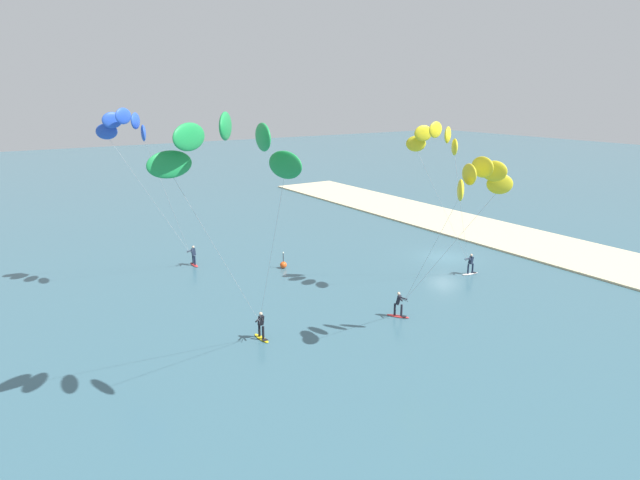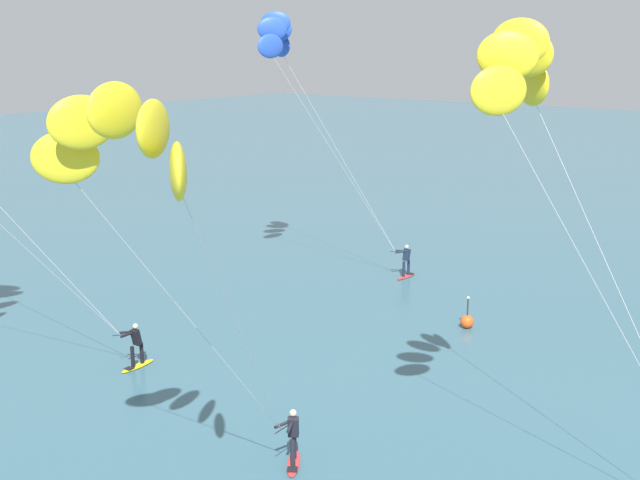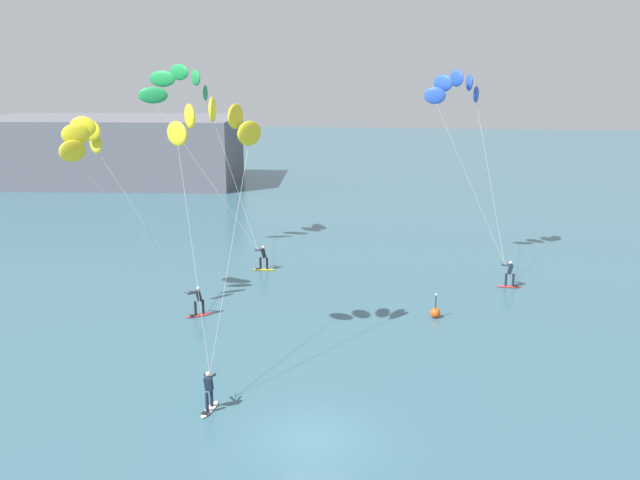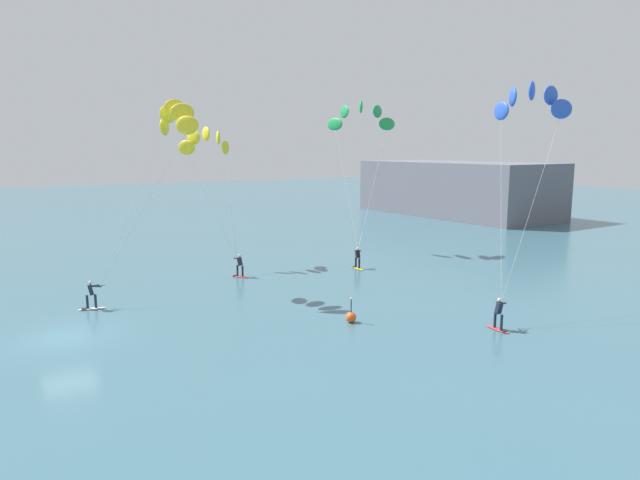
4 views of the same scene
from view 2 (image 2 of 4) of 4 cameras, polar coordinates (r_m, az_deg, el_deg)
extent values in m
ellipsoid|color=yellow|center=(21.13, 15.11, 10.79)|extent=(1.07, 1.31, 1.10)
ellipsoid|color=yellow|center=(20.54, 14.86, 12.82)|extent=(0.63, 1.42, 1.10)
ellipsoid|color=yellow|center=(19.56, 14.21, 13.66)|extent=(0.54, 1.42, 1.10)
ellipsoid|color=yellow|center=(18.59, 13.38, 12.82)|extent=(1.00, 1.34, 1.10)
ellipsoid|color=yellow|center=(18.05, 12.75, 10.45)|extent=(1.31, 1.07, 1.10)
cylinder|color=#B2B2B7|center=(20.71, 20.57, -3.05)|extent=(0.77, 5.26, 8.89)
cylinder|color=#B2B2B7|center=(19.20, 19.91, -4.31)|extent=(2.41, 4.75, 8.89)
ellipsoid|color=red|center=(23.09, -1.92, -15.77)|extent=(1.44, 1.14, 0.08)
cube|color=black|center=(22.71, -2.01, -16.18)|extent=(0.39, 0.40, 0.02)
cylinder|color=black|center=(23.07, -1.88, -14.58)|extent=(0.14, 0.14, 0.78)
cylinder|color=black|center=(22.69, -1.97, -15.11)|extent=(0.14, 0.14, 0.78)
cube|color=black|center=(22.55, -1.94, -13.31)|extent=(0.43, 0.43, 0.63)
sphere|color=beige|center=(22.36, -1.95, -12.35)|extent=(0.20, 0.20, 0.20)
cylinder|color=black|center=(22.09, -2.81, -13.50)|extent=(0.55, 0.06, 0.03)
cylinder|color=black|center=(22.21, -2.14, -13.24)|extent=(0.58, 0.33, 0.15)
cylinder|color=black|center=(22.33, -2.61, -13.09)|extent=(0.60, 0.28, 0.15)
ellipsoid|color=yellow|center=(17.20, -17.88, 5.67)|extent=(1.25, 1.17, 1.10)
ellipsoid|color=yellow|center=(16.65, -16.81, 8.10)|extent=(1.42, 0.76, 1.10)
ellipsoid|color=yellow|center=(15.86, -14.55, 9.03)|extent=(1.40, 0.39, 1.10)
ellipsoid|color=yellow|center=(15.15, -11.93, 7.85)|extent=(1.39, 0.89, 1.10)
ellipsoid|color=yellow|center=(14.83, -10.19, 4.88)|extent=(1.17, 1.25, 1.10)
cylinder|color=#B2B2B7|center=(19.26, -9.47, -5.58)|extent=(5.22, 1.34, 7.62)
cylinder|color=#B2B2B7|center=(18.25, -5.80, -6.58)|extent=(5.05, 1.89, 7.62)
ellipsoid|color=red|center=(40.19, 6.22, -2.61)|extent=(1.51, 0.40, 0.08)
cube|color=black|center=(40.51, 6.53, -2.41)|extent=(0.29, 0.30, 0.02)
cylinder|color=#192338|center=(39.89, 6.06, -2.09)|extent=(0.14, 0.14, 0.78)
cylinder|color=#192338|center=(40.25, 6.40, -1.96)|extent=(0.14, 0.14, 0.78)
cube|color=#192338|center=(39.89, 6.26, -1.07)|extent=(0.33, 0.31, 0.63)
sphere|color=beige|center=(39.78, 6.27, -0.49)|extent=(0.20, 0.20, 0.20)
cylinder|color=black|center=(39.85, 5.47, -0.85)|extent=(0.31, 0.48, 0.03)
cylinder|color=#192338|center=(39.73, 5.87, -0.85)|extent=(0.54, 0.43, 0.15)
cylinder|color=#192338|center=(39.94, 5.87, -0.77)|extent=(0.19, 0.61, 0.15)
ellipsoid|color=blue|center=(40.60, -2.82, 13.81)|extent=(0.64, 1.46, 1.10)
ellipsoid|color=blue|center=(40.00, -2.97, 14.91)|extent=(0.54, 1.46, 1.10)
ellipsoid|color=blue|center=(38.99, -3.21, 15.37)|extent=(1.02, 1.39, 1.10)
ellipsoid|color=blue|center=(37.96, -3.46, 14.95)|extent=(1.34, 1.10, 1.10)
ellipsoid|color=blue|center=(37.35, -3.59, 13.77)|extent=(1.46, 0.64, 1.10)
cylinder|color=#B2B2B7|center=(39.81, 1.35, 6.35)|extent=(1.72, 5.94, 9.75)
cylinder|color=#B2B2B7|center=(38.19, 1.15, 6.02)|extent=(4.52, 4.22, 9.75)
ellipsoid|color=yellow|center=(29.99, -13.00, -8.83)|extent=(1.52, 0.43, 0.08)
cube|color=black|center=(29.72, -13.59, -8.98)|extent=(0.29, 0.30, 0.02)
cylinder|color=black|center=(29.96, -12.73, -7.95)|extent=(0.14, 0.14, 0.78)
cylinder|color=black|center=(29.69, -13.36, -8.19)|extent=(0.14, 0.14, 0.78)
cube|color=black|center=(29.58, -13.12, -6.83)|extent=(0.33, 0.31, 0.63)
sphere|color=beige|center=(29.43, -13.16, -6.07)|extent=(0.20, 0.20, 0.20)
cylinder|color=black|center=(29.49, -14.20, -6.65)|extent=(0.47, 0.34, 0.03)
cylinder|color=black|center=(29.39, -13.65, -6.62)|extent=(0.61, 0.22, 0.15)
cylinder|color=black|center=(29.60, -13.69, -6.47)|extent=(0.41, 0.55, 0.15)
sphere|color=#EA5119|center=(33.49, 10.55, -5.80)|extent=(0.56, 0.56, 0.56)
cylinder|color=#262628|center=(33.28, 10.60, -4.78)|extent=(0.06, 0.06, 0.70)
sphere|color=#F2F2CC|center=(33.15, 10.63, -4.11)|extent=(0.12, 0.12, 0.12)
camera|label=1|loc=(36.41, -69.38, 9.14)|focal=31.10mm
camera|label=3|loc=(34.92, 79.78, 6.35)|focal=39.88mm
camera|label=4|loc=(52.33, 39.61, 8.31)|focal=31.27mm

